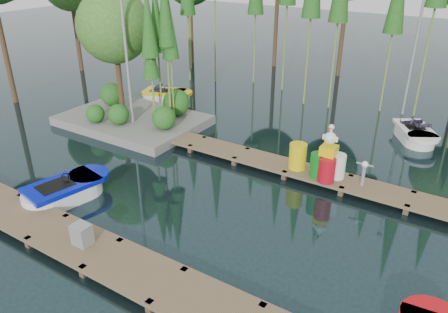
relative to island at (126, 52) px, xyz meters
The scene contains 13 objects.
ground_plane 7.79m from the island, 27.58° to the right, with size 90.00×90.00×0.00m, color #1B2E33.
near_dock 10.44m from the island, 51.04° to the right, with size 18.00×1.50×0.50m.
far_dock 7.91m from the island, ahead, with size 15.00×1.20×0.50m.
island is the anchor object (origin of this frame).
lamp_island 1.56m from the island, 44.71° to the right, with size 0.30×0.30×7.25m.
lamp_rear 12.91m from the island, 36.82° to the left, with size 0.30×0.30×7.25m.
boat_blue 7.51m from the island, 64.36° to the right, with size 1.86×3.09×0.97m.
boat_yellow_far 4.24m from the island, 100.64° to the left, with size 2.98×2.04×1.37m.
boat_white_far 12.68m from the island, 22.30° to the left, with size 2.41×2.90×1.26m.
utility_cabinet 9.95m from the island, 54.22° to the right, with size 0.47×0.40×0.58m, color gray.
yellow_barrel 8.93m from the island, ahead, with size 0.61×0.61×0.91m, color yellow.
drum_cluster 10.01m from the island, ahead, with size 1.11×1.01×1.91m.
seagull_post 11.12m from the island, ahead, with size 0.54×0.29×0.87m.
Camera 1 is at (7.43, -10.33, 7.35)m, focal length 35.00 mm.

